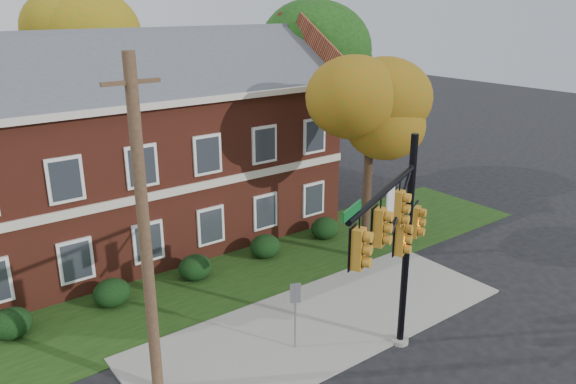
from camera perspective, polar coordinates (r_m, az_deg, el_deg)
ground at (r=19.93m, az=5.44°, el=-14.30°), size 120.00×120.00×0.00m
sidewalk at (r=20.54m, az=3.51°, el=-13.03°), size 14.00×5.00×0.08m
grass_strip at (r=24.06m, az=-4.31°, el=-8.05°), size 30.00×6.00×0.04m
apartment_building at (r=26.56m, az=-15.30°, el=5.34°), size 18.80×8.80×9.74m
hedge_far_left at (r=21.63m, az=-26.33°, el=-11.88°), size 1.40×1.26×1.05m
hedge_left at (r=22.31m, az=-17.46°, el=-9.74°), size 1.40×1.26×1.05m
hedge_center at (r=23.49m, az=-9.41°, el=-7.58°), size 1.40×1.26×1.05m
hedge_right at (r=25.11m, az=-2.33°, el=-5.53°), size 1.40×1.26×1.05m
hedge_far_right at (r=27.09m, az=3.76°, el=-3.69°), size 1.40×1.26×1.05m
tree_near_right at (r=23.53m, az=9.05°, el=8.30°), size 4.50×4.25×8.58m
tree_right_rear at (r=32.61m, az=2.76°, el=13.93°), size 6.30×5.95×10.62m
tree_far_rear at (r=33.80m, az=-18.97°, el=14.38°), size 6.84×6.46×11.52m
traffic_signal at (r=16.67m, az=10.92°, el=-4.19°), size 5.89×2.86×7.16m
utility_pole at (r=15.45m, az=-14.35°, el=-4.31°), size 1.52×0.33×9.75m
sign_post at (r=18.31m, az=0.75°, el=-11.44°), size 0.34×0.18×2.41m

